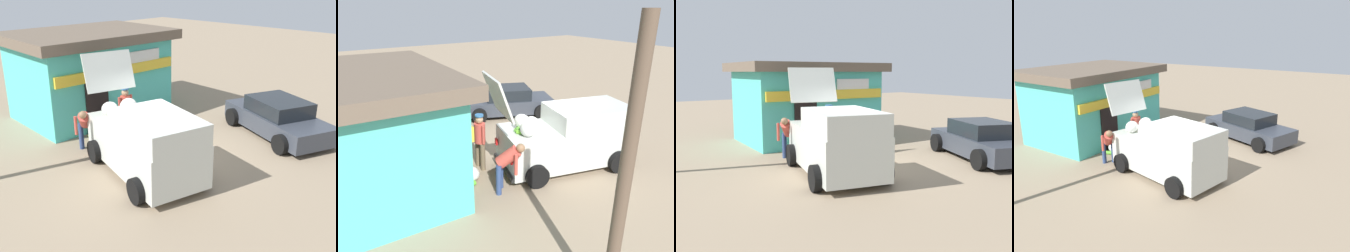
% 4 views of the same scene
% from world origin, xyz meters
% --- Properties ---
extents(ground_plane, '(60.00, 60.00, 0.00)m').
position_xyz_m(ground_plane, '(0.00, 0.00, 0.00)').
color(ground_plane, gray).
extents(storefront_bar, '(6.00, 4.42, 3.23)m').
position_xyz_m(storefront_bar, '(0.78, 5.10, 1.66)').
color(storefront_bar, '#4CC6B7').
rests_on(storefront_bar, ground_plane).
extents(delivery_van, '(2.86, 4.62, 3.01)m').
position_xyz_m(delivery_van, '(-1.27, -0.19, 0.96)').
color(delivery_van, silver).
rests_on(delivery_van, ground_plane).
extents(parked_sedan, '(3.22, 4.36, 1.26)m').
position_xyz_m(parked_sedan, '(3.84, -1.30, 0.60)').
color(parked_sedan, '#383D47').
rests_on(parked_sedan, ground_plane).
extents(vendor_standing, '(0.57, 0.35, 1.74)m').
position_xyz_m(vendor_standing, '(0.04, 2.19, 1.00)').
color(vendor_standing, '#726047').
rests_on(vendor_standing, ground_plane).
extents(customer_bending, '(0.73, 0.75, 1.44)m').
position_xyz_m(customer_bending, '(-1.54, 2.24, 0.88)').
color(customer_bending, navy).
rests_on(customer_bending, ground_plane).
extents(unloaded_banana_pile, '(0.86, 0.89, 0.46)m').
position_xyz_m(unloaded_banana_pile, '(-0.47, 2.90, 0.22)').
color(unloaded_banana_pile, silver).
rests_on(unloaded_banana_pile, ground_plane).
extents(paint_bucket, '(0.33, 0.33, 0.40)m').
position_xyz_m(paint_bucket, '(2.47, 2.24, 0.20)').
color(paint_bucket, '#BF3F33').
rests_on(paint_bucket, ground_plane).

